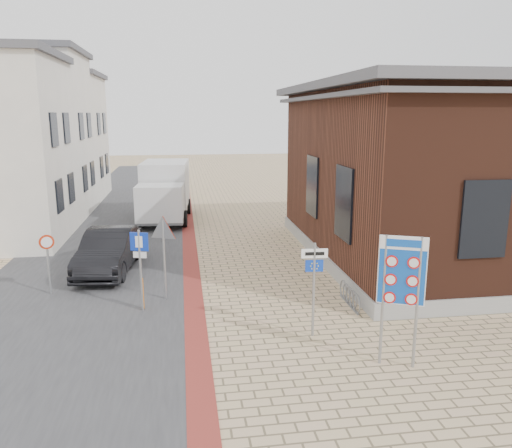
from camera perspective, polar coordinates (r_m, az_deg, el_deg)
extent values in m
plane|color=tan|center=(12.93, 2.41, -13.44)|extent=(120.00, 120.00, 0.00)
cube|color=#38383A|center=(27.20, -15.20, 0.09)|extent=(7.00, 60.00, 0.02)
cube|color=maroon|center=(22.14, -7.61, -2.36)|extent=(0.60, 40.00, 0.02)
cube|color=gray|center=(22.24, 22.20, -2.51)|extent=(12.15, 12.15, 0.50)
cube|color=#422015|center=(21.68, 22.91, 5.82)|extent=(12.00, 12.00, 6.00)
cube|color=#4E4E53|center=(21.59, 23.63, 14.14)|extent=(13.00, 13.00, 0.30)
cube|color=#4E4E53|center=(21.58, 23.54, 13.08)|extent=(12.70, 12.70, 0.15)
cube|color=black|center=(16.52, 10.06, 2.36)|extent=(0.12, 1.60, 2.40)
cube|color=black|center=(20.30, 6.50, 4.34)|extent=(0.12, 1.60, 2.40)
cube|color=black|center=(15.15, 24.64, 0.49)|extent=(1.40, 0.12, 2.20)
cube|color=black|center=(23.08, -21.55, 3.02)|extent=(0.10, 1.10, 1.40)
cube|color=black|center=(25.40, -20.38, 3.91)|extent=(0.10, 1.10, 1.40)
cube|color=black|center=(22.83, -22.12, 9.96)|extent=(0.10, 1.10, 1.40)
cube|color=black|center=(25.17, -20.86, 10.21)|extent=(0.10, 1.10, 1.40)
cube|color=white|center=(30.71, -25.40, 8.98)|extent=(7.00, 6.00, 8.80)
cube|color=#4E4E53|center=(30.86, -26.23, 17.41)|extent=(7.40, 6.40, 0.30)
cube|color=black|center=(28.90, -18.96, 4.97)|extent=(0.10, 1.10, 1.40)
cube|color=black|center=(31.25, -18.19, 5.54)|extent=(0.10, 1.10, 1.40)
cube|color=black|center=(28.70, -19.36, 10.51)|extent=(0.10, 1.10, 1.40)
cube|color=black|center=(31.06, -18.55, 10.67)|extent=(0.10, 1.10, 1.40)
cube|color=white|center=(36.51, -22.67, 8.96)|extent=(7.00, 6.00, 8.00)
cube|color=#4E4E53|center=(36.56, -23.23, 15.45)|extent=(7.40, 6.40, 0.30)
cube|color=black|center=(34.78, -17.23, 6.25)|extent=(0.10, 1.10, 1.40)
cube|color=black|center=(37.14, -16.69, 6.65)|extent=(0.10, 1.10, 1.40)
cube|color=black|center=(34.61, -17.53, 10.86)|extent=(0.10, 1.10, 1.40)
cube|color=black|center=(36.99, -16.97, 10.96)|extent=(0.10, 1.10, 1.40)
torus|color=slate|center=(14.90, 11.41, -8.90)|extent=(0.04, 0.60, 0.60)
torus|color=slate|center=(15.16, 11.02, -8.50)|extent=(0.04, 0.60, 0.60)
torus|color=slate|center=(15.43, 10.65, -8.11)|extent=(0.04, 0.60, 0.60)
torus|color=slate|center=(15.69, 10.30, -7.73)|extent=(0.04, 0.60, 0.60)
torus|color=slate|center=(15.96, 9.95, -7.37)|extent=(0.04, 0.60, 0.60)
cube|color=slate|center=(15.52, 10.61, -9.01)|extent=(0.08, 1.60, 0.04)
imported|color=black|center=(18.98, -16.46, -2.94)|extent=(2.06, 4.79, 1.53)
cube|color=slate|center=(27.34, -10.37, 1.41)|extent=(2.67, 6.00, 0.27)
cube|color=silver|center=(25.17, -10.90, 2.44)|extent=(2.40, 1.99, 1.73)
cube|color=black|center=(24.32, -11.13, 2.86)|extent=(2.06, 0.22, 0.87)
cube|color=silver|center=(28.07, -10.28, 4.61)|extent=(2.65, 4.06, 2.39)
cylinder|color=black|center=(25.81, -13.25, 0.50)|extent=(0.33, 0.88, 0.87)
cylinder|color=black|center=(25.56, -8.20, 0.59)|extent=(0.33, 0.88, 0.87)
cylinder|color=black|center=(29.18, -12.26, 1.91)|extent=(0.33, 0.88, 0.87)
cylinder|color=black|center=(28.96, -7.79, 2.00)|extent=(0.33, 0.88, 0.87)
cylinder|color=gray|center=(11.72, 14.30, -8.50)|extent=(0.07, 0.07, 3.06)
cylinder|color=gray|center=(11.76, 17.94, -8.68)|extent=(0.07, 0.07, 3.06)
cube|color=white|center=(11.49, 16.35, -5.15)|extent=(0.98, 0.45, 1.57)
cube|color=#0F4DB6|center=(11.49, 16.35, -5.15)|extent=(0.94, 0.44, 1.53)
cube|color=white|center=(11.32, 16.54, -2.10)|extent=(0.94, 0.44, 0.30)
cylinder|color=gray|center=(12.92, 6.60, -7.53)|extent=(0.07, 0.07, 2.49)
cube|color=white|center=(12.63, 6.71, -3.36)|extent=(0.67, 0.09, 0.24)
cube|color=#0F38B7|center=(12.72, 6.67, -4.77)|extent=(0.46, 0.07, 0.30)
cylinder|color=gray|center=(14.81, -13.04, -5.26)|extent=(0.07, 0.07, 2.44)
cube|color=#0E2FB0|center=(14.57, -13.21, -1.98)|extent=(0.52, 0.21, 0.54)
cube|color=white|center=(14.67, -13.13, -3.45)|extent=(0.38, 0.16, 0.18)
cylinder|color=gray|center=(15.56, -10.43, -4.12)|extent=(0.07, 0.07, 2.52)
cylinder|color=gray|center=(17.12, -22.62, -4.34)|extent=(0.07, 0.07, 1.95)
cylinder|color=#B4290D|center=(16.93, -22.83, -1.90)|extent=(0.44, 0.19, 0.46)
cylinder|color=orange|center=(15.18, -12.86, -7.77)|extent=(0.09, 0.09, 0.95)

